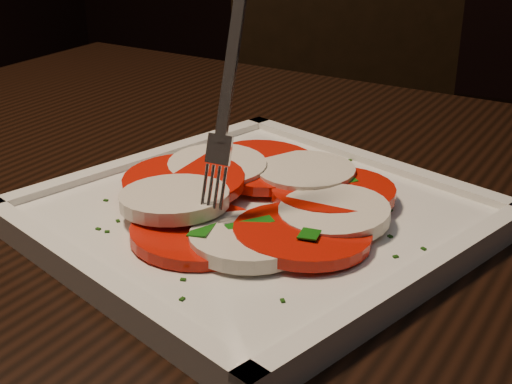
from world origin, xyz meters
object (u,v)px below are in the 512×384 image
Objects in this scene: table at (315,330)px; plate at (256,219)px; chair at (343,149)px; fork at (233,85)px.

plate is (-0.04, -0.03, 0.11)m from table.
table is 1.39× the size of chair.
fork is at bearing -140.75° from table.
table is at bearing -95.56° from chair.
plate is at bearing -99.07° from chair.
fork reaches higher than table.
table is 4.37× the size of plate.
chair is 0.84m from fork.
chair reaches higher than table.
chair is at bearing 103.17° from fork.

